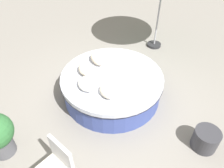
{
  "coord_description": "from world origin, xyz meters",
  "views": [
    {
      "loc": [
        -3.5,
        1.6,
        3.77
      ],
      "look_at": [
        0.0,
        0.0,
        0.38
      ],
      "focal_mm": 35.0,
      "sensor_mm": 36.0,
      "label": 1
    }
  ],
  "objects_px": {
    "round_bed": "(112,86)",
    "throw_pillow_3": "(107,91)",
    "side_table": "(205,139)",
    "throw_pillow_0": "(97,59)",
    "patio_chair": "(57,164)",
    "throw_pillow_1": "(86,69)",
    "throw_pillow_2": "(87,84)"
  },
  "relations": [
    {
      "from": "round_bed",
      "to": "patio_chair",
      "type": "height_order",
      "value": "patio_chair"
    },
    {
      "from": "throw_pillow_0",
      "to": "throw_pillow_1",
      "type": "distance_m",
      "value": 0.48
    },
    {
      "from": "round_bed",
      "to": "throw_pillow_3",
      "type": "distance_m",
      "value": 0.73
    },
    {
      "from": "throw_pillow_3",
      "to": "side_table",
      "type": "xyz_separation_m",
      "value": [
        -1.52,
        -1.38,
        -0.51
      ]
    },
    {
      "from": "throw_pillow_1",
      "to": "throw_pillow_2",
      "type": "distance_m",
      "value": 0.48
    },
    {
      "from": "throw_pillow_0",
      "to": "patio_chair",
      "type": "xyz_separation_m",
      "value": [
        -2.18,
        1.56,
        -0.18
      ]
    },
    {
      "from": "round_bed",
      "to": "side_table",
      "type": "xyz_separation_m",
      "value": [
        -2.03,
        -1.04,
        -0.11
      ]
    },
    {
      "from": "patio_chair",
      "to": "side_table",
      "type": "distance_m",
      "value": 2.77
    },
    {
      "from": "round_bed",
      "to": "throw_pillow_2",
      "type": "relative_size",
      "value": 4.84
    },
    {
      "from": "round_bed",
      "to": "patio_chair",
      "type": "bearing_deg",
      "value": 133.04
    },
    {
      "from": "round_bed",
      "to": "throw_pillow_2",
      "type": "xyz_separation_m",
      "value": [
        -0.12,
        0.63,
        0.4
      ]
    },
    {
      "from": "throw_pillow_2",
      "to": "patio_chair",
      "type": "relative_size",
      "value": 0.5
    },
    {
      "from": "round_bed",
      "to": "throw_pillow_3",
      "type": "relative_size",
      "value": 5.41
    },
    {
      "from": "round_bed",
      "to": "throw_pillow_1",
      "type": "distance_m",
      "value": 0.73
    },
    {
      "from": "throw_pillow_3",
      "to": "patio_chair",
      "type": "xyz_separation_m",
      "value": [
        -1.04,
        1.33,
        -0.16
      ]
    },
    {
      "from": "throw_pillow_1",
      "to": "throw_pillow_3",
      "type": "distance_m",
      "value": 0.87
    },
    {
      "from": "throw_pillow_3",
      "to": "round_bed",
      "type": "bearing_deg",
      "value": -33.54
    },
    {
      "from": "side_table",
      "to": "throw_pillow_2",
      "type": "bearing_deg",
      "value": 41.32
    },
    {
      "from": "side_table",
      "to": "throw_pillow_3",
      "type": "bearing_deg",
      "value": 42.36
    },
    {
      "from": "throw_pillow_3",
      "to": "throw_pillow_2",
      "type": "bearing_deg",
      "value": 36.92
    },
    {
      "from": "throw_pillow_0",
      "to": "throw_pillow_1",
      "type": "relative_size",
      "value": 1.03
    },
    {
      "from": "throw_pillow_3",
      "to": "side_table",
      "type": "height_order",
      "value": "throw_pillow_3"
    },
    {
      "from": "throw_pillow_2",
      "to": "throw_pillow_3",
      "type": "relative_size",
      "value": 1.12
    },
    {
      "from": "throw_pillow_0",
      "to": "patio_chair",
      "type": "distance_m",
      "value": 2.69
    },
    {
      "from": "round_bed",
      "to": "throw_pillow_3",
      "type": "xyz_separation_m",
      "value": [
        -0.51,
        0.34,
        0.4
      ]
    },
    {
      "from": "round_bed",
      "to": "throw_pillow_3",
      "type": "height_order",
      "value": "throw_pillow_3"
    },
    {
      "from": "throw_pillow_1",
      "to": "side_table",
      "type": "distance_m",
      "value": 2.87
    },
    {
      "from": "throw_pillow_0",
      "to": "throw_pillow_3",
      "type": "bearing_deg",
      "value": 168.35
    },
    {
      "from": "throw_pillow_0",
      "to": "throw_pillow_3",
      "type": "xyz_separation_m",
      "value": [
        -1.13,
        0.23,
        -0.02
      ]
    },
    {
      "from": "throw_pillow_0",
      "to": "throw_pillow_2",
      "type": "xyz_separation_m",
      "value": [
        -0.74,
        0.53,
        -0.02
      ]
    },
    {
      "from": "round_bed",
      "to": "side_table",
      "type": "bearing_deg",
      "value": -152.79
    },
    {
      "from": "throw_pillow_2",
      "to": "throw_pillow_1",
      "type": "bearing_deg",
      "value": -17.15
    }
  ]
}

